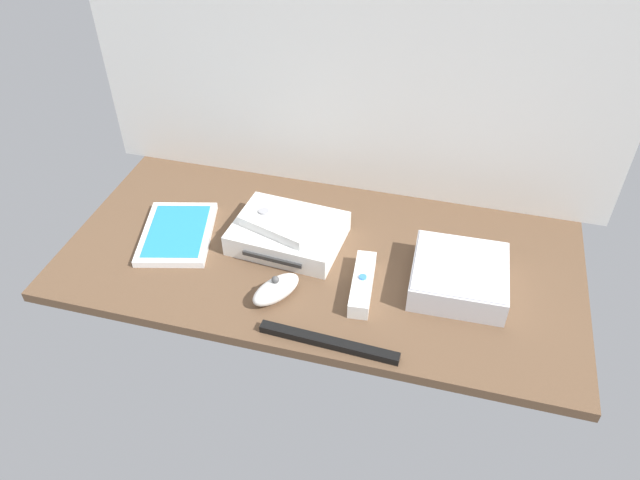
% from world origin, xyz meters
% --- Properties ---
extents(ground_plane, '(1.00, 0.48, 0.02)m').
position_xyz_m(ground_plane, '(0.00, 0.00, -0.01)').
color(ground_plane, brown).
rests_on(ground_plane, ground).
extents(back_wall, '(1.10, 0.01, 0.64)m').
position_xyz_m(back_wall, '(0.00, 0.25, 0.32)').
color(back_wall, white).
rests_on(back_wall, ground).
extents(game_console, '(0.22, 0.18, 0.04)m').
position_xyz_m(game_console, '(-0.07, 0.02, 0.02)').
color(game_console, white).
rests_on(game_console, ground_plane).
extents(mini_computer, '(0.17, 0.17, 0.05)m').
position_xyz_m(mini_computer, '(0.27, -0.02, 0.03)').
color(mini_computer, silver).
rests_on(mini_computer, ground_plane).
extents(game_case, '(0.18, 0.22, 0.02)m').
position_xyz_m(game_case, '(-0.29, -0.02, 0.01)').
color(game_case, white).
rests_on(game_case, ground_plane).
extents(remote_wand, '(0.05, 0.15, 0.03)m').
position_xyz_m(remote_wand, '(0.10, -0.07, 0.02)').
color(remote_wand, white).
rests_on(remote_wand, ground_plane).
extents(remote_nunchuk, '(0.09, 0.11, 0.05)m').
position_xyz_m(remote_nunchuk, '(-0.05, -0.13, 0.02)').
color(remote_nunchuk, white).
rests_on(remote_nunchuk, ground_plane).
extents(remote_classic_pad, '(0.16, 0.12, 0.02)m').
position_xyz_m(remote_classic_pad, '(-0.08, 0.01, 0.05)').
color(remote_classic_pad, white).
rests_on(remote_classic_pad, game_console).
extents(sensor_bar, '(0.24, 0.03, 0.01)m').
position_xyz_m(sensor_bar, '(0.07, -0.21, 0.01)').
color(sensor_bar, black).
rests_on(sensor_bar, ground_plane).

